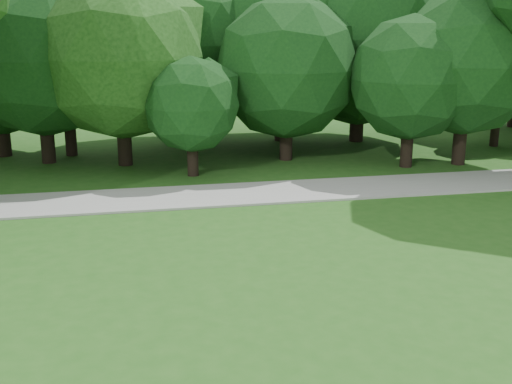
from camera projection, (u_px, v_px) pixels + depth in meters
name	position (u px, v px, depth m)	size (l,w,h in m)	color
ground	(388.00, 323.00, 10.38)	(100.00, 100.00, 0.00)	#265D1A
walkway	(276.00, 192.00, 17.93)	(60.00, 2.20, 0.06)	#9D9D98
tree_line	(233.00, 47.00, 23.20)	(40.18, 12.34, 7.72)	black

